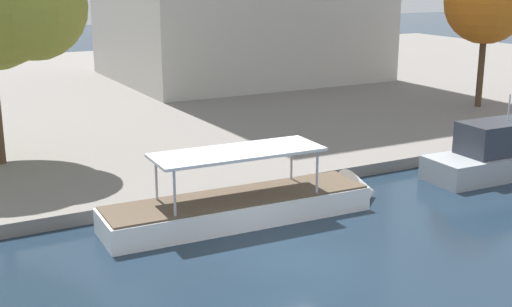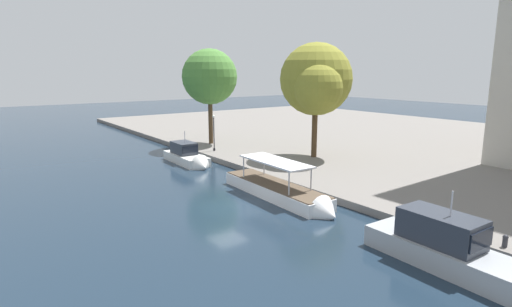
# 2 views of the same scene
# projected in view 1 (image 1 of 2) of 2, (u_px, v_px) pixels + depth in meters

# --- Properties ---
(ground_plane) EXTENTS (220.00, 220.00, 0.00)m
(ground_plane) POSITION_uv_depth(u_px,v_px,m) (299.00, 261.00, 23.44)
(ground_plane) COLOR #192838
(dock_promenade) EXTENTS (120.00, 55.00, 0.58)m
(dock_promenade) POSITION_uv_depth(u_px,v_px,m) (64.00, 97.00, 52.62)
(dock_promenade) COLOR slate
(dock_promenade) RESTS_ON ground_plane
(tour_boat_1) EXTENTS (12.29, 3.00, 3.84)m
(tour_boat_1) POSITION_uv_depth(u_px,v_px,m) (258.00, 208.00, 27.54)
(tour_boat_1) COLOR white
(tour_boat_1) RESTS_ON ground_plane
(mooring_bollard_0) EXTENTS (0.29, 0.29, 0.70)m
(mooring_bollard_0) POSITION_uv_depth(u_px,v_px,m) (469.00, 138.00, 36.87)
(mooring_bollard_0) COLOR #2D2D33
(mooring_bollard_0) RESTS_ON dock_promenade
(tree_0) EXTENTS (5.65, 5.65, 9.98)m
(tree_0) POSITION_uv_depth(u_px,v_px,m) (487.00, 0.00, 45.43)
(tree_0) COLOR #4C3823
(tree_0) RESTS_ON dock_promenade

